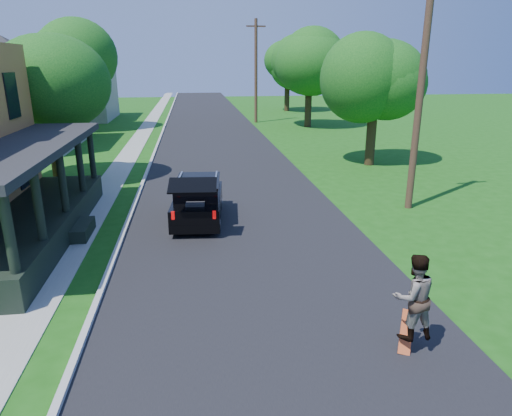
{
  "coord_description": "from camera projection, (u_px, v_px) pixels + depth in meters",
  "views": [
    {
      "loc": [
        -1.6,
        -8.88,
        5.56
      ],
      "look_at": [
        0.05,
        3.0,
        1.7
      ],
      "focal_mm": 32.0,
      "sensor_mm": 36.0,
      "label": 1
    }
  ],
  "objects": [
    {
      "name": "ground",
      "position": [
        272.0,
        320.0,
        10.29
      ],
      "size": [
        140.0,
        140.0,
        0.0
      ],
      "primitive_type": "plane",
      "color": "#175110",
      "rests_on": "ground"
    },
    {
      "name": "street",
      "position": [
        219.0,
        153.0,
        29.15
      ],
      "size": [
        8.0,
        120.0,
        0.02
      ],
      "primitive_type": "cube",
      "color": "black",
      "rests_on": "ground"
    },
    {
      "name": "curb",
      "position": [
        154.0,
        155.0,
        28.62
      ],
      "size": [
        0.15,
        120.0,
        0.12
      ],
      "primitive_type": "cube",
      "color": "#B0B0AB",
      "rests_on": "ground"
    },
    {
      "name": "sidewalk",
      "position": [
        129.0,
        155.0,
        28.41
      ],
      "size": [
        1.3,
        120.0,
        0.03
      ],
      "primitive_type": "cube",
      "color": "gray",
      "rests_on": "ground"
    },
    {
      "name": "neighbor_house_mid",
      "position": [
        7.0,
        84.0,
        29.87
      ],
      "size": [
        12.78,
        12.78,
        8.3
      ],
      "color": "#B1AD9D",
      "rests_on": "ground"
    },
    {
      "name": "neighbor_house_far",
      "position": [
        68.0,
        76.0,
        44.95
      ],
      "size": [
        12.78,
        12.78,
        8.3
      ],
      "color": "#B1AD9D",
      "rests_on": "ground"
    },
    {
      "name": "black_suv",
      "position": [
        198.0,
        200.0,
        16.55
      ],
      "size": [
        1.99,
        4.42,
        2.01
      ],
      "rotation": [
        0.0,
        0.0,
        -0.09
      ],
      "color": "black",
      "rests_on": "ground"
    },
    {
      "name": "skateboarder",
      "position": [
        414.0,
        297.0,
        8.8
      ],
      "size": [
        0.9,
        0.73,
        1.76
      ],
      "rotation": [
        0.0,
        0.0,
        3.21
      ],
      "color": "black",
      "rests_on": "ground"
    },
    {
      "name": "skateboard",
      "position": [
        406.0,
        333.0,
        9.18
      ],
      "size": [
        0.49,
        0.58,
        0.76
      ],
      "rotation": [
        0.0,
        0.0,
        -0.36
      ],
      "color": "#B73B0F",
      "rests_on": "ground"
    },
    {
      "name": "tree_left_mid",
      "position": [
        44.0,
        77.0,
        21.11
      ],
      "size": [
        6.76,
        6.56,
        7.69
      ],
      "rotation": [
        0.0,
        0.0,
        0.43
      ],
      "color": "black",
      "rests_on": "ground"
    },
    {
      "name": "tree_left_far",
      "position": [
        71.0,
        55.0,
        36.76
      ],
      "size": [
        6.68,
        6.44,
        9.4
      ],
      "rotation": [
        0.0,
        0.0,
        0.09
      ],
      "color": "black",
      "rests_on": "ground"
    },
    {
      "name": "tree_right_near",
      "position": [
        375.0,
        80.0,
        24.47
      ],
      "size": [
        5.87,
        5.93,
        7.4
      ],
      "rotation": [
        0.0,
        0.0,
        -0.19
      ],
      "color": "black",
      "rests_on": "ground"
    },
    {
      "name": "tree_right_mid",
      "position": [
        309.0,
        57.0,
        39.16
      ],
      "size": [
        6.27,
        6.18,
        9.26
      ],
      "rotation": [
        0.0,
        0.0,
        -0.02
      ],
      "color": "black",
      "rests_on": "ground"
    },
    {
      "name": "tree_right_far",
      "position": [
        287.0,
        61.0,
        52.44
      ],
      "size": [
        7.39,
        7.57,
        8.82
      ],
      "rotation": [
        0.0,
        0.0,
        -0.4
      ],
      "color": "black",
      "rests_on": "ground"
    },
    {
      "name": "utility_pole_near",
      "position": [
        423.0,
        65.0,
        16.56
      ],
      "size": [
        1.67,
        0.33,
        10.61
      ],
      "rotation": [
        0.0,
        0.0,
        0.13
      ],
      "color": "#452B20",
      "rests_on": "ground"
    },
    {
      "name": "utility_pole_far",
      "position": [
        256.0,
        70.0,
        42.42
      ],
      "size": [
        1.79,
        0.3,
        9.3
      ],
      "rotation": [
        0.0,
        0.0,
        0.03
      ],
      "color": "#452B20",
      "rests_on": "ground"
    }
  ]
}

